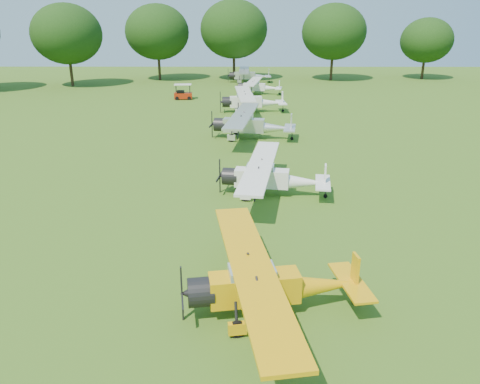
% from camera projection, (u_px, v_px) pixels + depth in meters
% --- Properties ---
extents(ground, '(160.00, 160.00, 0.00)m').
position_uv_depth(ground, '(254.00, 202.00, 26.57)').
color(ground, '#2B5B16').
rests_on(ground, ground).
extents(tree_belt, '(137.36, 130.27, 14.52)m').
position_uv_depth(tree_belt, '(325.00, 55.00, 23.91)').
color(tree_belt, black).
rests_on(tree_belt, ground).
extents(aircraft_2, '(6.62, 10.48, 2.06)m').
position_uv_depth(aircraft_2, '(268.00, 282.00, 16.18)').
color(aircraft_2, '#DFA109').
rests_on(aircraft_2, ground).
extents(aircraft_3, '(6.62, 10.50, 2.06)m').
position_uv_depth(aircraft_3, '(270.00, 176.00, 27.19)').
color(aircraft_3, white).
rests_on(aircraft_3, ground).
extents(aircraft_4, '(7.39, 11.73, 2.30)m').
position_uv_depth(aircraft_4, '(250.00, 123.00, 40.12)').
color(aircraft_4, silver).
rests_on(aircraft_4, ground).
extents(aircraft_5, '(7.36, 11.73, 2.31)m').
position_uv_depth(aircraft_5, '(251.00, 100.00, 51.61)').
color(aircraft_5, white).
rests_on(aircraft_5, ground).
extents(aircraft_6, '(6.29, 9.97, 1.96)m').
position_uv_depth(aircraft_6, '(258.00, 86.00, 64.05)').
color(aircraft_6, white).
rests_on(aircraft_6, ground).
extents(aircraft_7, '(7.05, 11.19, 2.21)m').
position_uv_depth(aircraft_7, '(248.00, 74.00, 75.86)').
color(aircraft_7, silver).
rests_on(aircraft_7, ground).
extents(golf_cart, '(2.35, 1.57, 1.92)m').
position_uv_depth(golf_cart, '(183.00, 94.00, 60.17)').
color(golf_cart, '#9F250B').
rests_on(golf_cart, ground).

